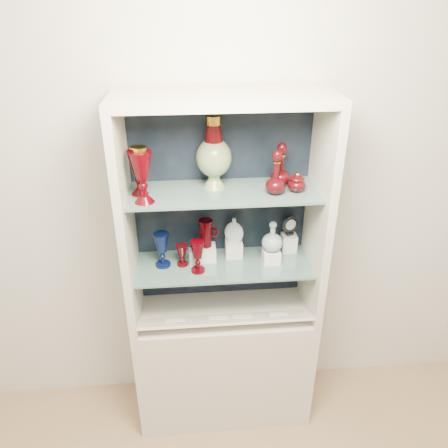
{
  "coord_description": "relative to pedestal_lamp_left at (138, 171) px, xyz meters",
  "views": [
    {
      "loc": [
        -0.17,
        -0.39,
        2.32
      ],
      "look_at": [
        0.0,
        1.53,
        1.3
      ],
      "focal_mm": 35.0,
      "sensor_mm": 36.0,
      "label": 1
    }
  ],
  "objects": [
    {
      "name": "wall_back",
      "position": [
        0.4,
        0.19,
        -0.19
      ],
      "size": [
        3.5,
        0.02,
        2.8
      ],
      "primitive_type": "cube",
      "color": "beige",
      "rests_on": "ground"
    },
    {
      "name": "cabinet_base",
      "position": [
        0.4,
        -0.03,
        -1.21
      ],
      "size": [
        1.0,
        0.4,
        0.75
      ],
      "primitive_type": "cube",
      "color": "beige",
      "rests_on": "ground"
    },
    {
      "name": "cabinet_back_panel",
      "position": [
        0.4,
        0.16,
        -0.26
      ],
      "size": [
        0.98,
        0.02,
        1.15
      ],
      "primitive_type": "cube",
      "color": "black",
      "rests_on": "cabinet_base"
    },
    {
      "name": "cabinet_side_left",
      "position": [
        -0.08,
        -0.03,
        -0.26
      ],
      "size": [
        0.04,
        0.4,
        1.15
      ],
      "primitive_type": "cube",
      "color": "beige",
      "rests_on": "cabinet_base"
    },
    {
      "name": "cabinet_side_right",
      "position": [
        0.88,
        -0.03,
        -0.26
      ],
      "size": [
        0.04,
        0.4,
        1.15
      ],
      "primitive_type": "cube",
      "color": "beige",
      "rests_on": "cabinet_base"
    },
    {
      "name": "cabinet_top_cap",
      "position": [
        0.4,
        -0.03,
        0.33
      ],
      "size": [
        1.0,
        0.4,
        0.04
      ],
      "primitive_type": "cube",
      "color": "beige",
      "rests_on": "cabinet_side_left"
    },
    {
      "name": "shelf_lower",
      "position": [
        0.4,
        -0.01,
        -0.54
      ],
      "size": [
        0.92,
        0.34,
        0.01
      ],
      "primitive_type": "cube",
      "color": "slate",
      "rests_on": "cabinet_side_left"
    },
    {
      "name": "shelf_upper",
      "position": [
        0.4,
        -0.01,
        -0.12
      ],
      "size": [
        0.92,
        0.34,
        0.01
      ],
      "primitive_type": "cube",
      "color": "slate",
      "rests_on": "cabinet_side_left"
    },
    {
      "name": "label_ledge",
      "position": [
        0.4,
        -0.14,
        -0.81
      ],
      "size": [
        0.92,
        0.17,
        0.09
      ],
      "primitive_type": "cube",
      "rotation": [
        -0.44,
        0.0,
        0.0
      ],
      "color": "beige",
      "rests_on": "cabinet_base"
    },
    {
      "name": "label_card_0",
      "position": [
        0.13,
        -0.14,
        -0.79
      ],
      "size": [
        0.1,
        0.06,
        0.03
      ],
      "primitive_type": "cube",
      "rotation": [
        -0.44,
        0.0,
        0.0
      ],
      "color": "white",
      "rests_on": "label_ledge"
    },
    {
      "name": "label_card_1",
      "position": [
        0.49,
        -0.14,
        -0.79
      ],
      "size": [
        0.1,
        0.06,
        0.03
      ],
      "primitive_type": "cube",
      "rotation": [
        -0.44,
        0.0,
        0.0
      ],
      "color": "white",
      "rests_on": "label_ledge"
    },
    {
      "name": "label_card_2",
      "position": [
        0.69,
        -0.14,
        -0.79
      ],
      "size": [
        0.1,
        0.06,
        0.03
      ],
      "primitive_type": "cube",
      "rotation": [
        -0.44,
        0.0,
        0.0
      ],
      "color": "white",
      "rests_on": "label_ledge"
    },
    {
      "name": "label_card_3",
      "position": [
        0.36,
        -0.14,
        -0.79
      ],
      "size": [
        0.1,
        0.06,
        0.03
      ],
      "primitive_type": "cube",
      "rotation": [
        -0.44,
        0.0,
        0.0
      ],
      "color": "white",
      "rests_on": "label_ledge"
    },
    {
      "name": "pedestal_lamp_left",
      "position": [
        0.0,
        0.0,
        0.0
      ],
      "size": [
        0.11,
        0.11,
        0.23
      ],
      "primitive_type": null,
      "rotation": [
        0.0,
        0.0,
        -0.27
      ],
      "color": "#480006",
      "rests_on": "shelf_upper"
    },
    {
      "name": "pedestal_lamp_right",
      "position": [
        0.03,
        -0.1,
        0.01
      ],
      "size": [
        0.12,
        0.12,
        0.26
      ],
      "primitive_type": null,
      "rotation": [
        0.0,
        0.0,
        -0.24
      ],
      "color": "#480006",
      "rests_on": "shelf_upper"
    },
    {
      "name": "enamel_urn",
      "position": [
        0.36,
        0.05,
        0.06
      ],
      "size": [
        0.2,
        0.2,
        0.35
      ],
      "primitive_type": null,
      "rotation": [
        0.0,
        0.0,
        0.18
      ],
      "color": "#0E491D",
      "rests_on": "shelf_upper"
    },
    {
      "name": "ruby_decanter_a",
      "position": [
        0.65,
        -0.06,
        0.01
      ],
      "size": [
        0.1,
        0.1,
        0.25
      ],
      "primitive_type": null,
      "rotation": [
        0.0,
        0.0,
        0.06
      ],
      "color": "#45080C",
      "rests_on": "shelf_upper"
    },
    {
      "name": "ruby_decanter_b",
      "position": [
        0.69,
        0.04,
        0.0
      ],
      "size": [
        0.12,
        0.12,
        0.24
      ],
      "primitive_type": null,
      "rotation": [
        0.0,
        0.0,
        0.2
      ],
      "color": "#45080C",
      "rests_on": "shelf_upper"
    },
    {
      "name": "lidded_bowl",
      "position": [
        0.75,
        -0.04,
        -0.07
      ],
      "size": [
        0.11,
        0.11,
        0.1
      ],
      "primitive_type": null,
      "rotation": [
        0.0,
        0.0,
        0.38
      ],
      "color": "#45080C",
      "rests_on": "shelf_upper"
    },
    {
      "name": "cobalt_goblet",
      "position": [
        0.08,
        0.01,
        -0.44
      ],
      "size": [
        0.08,
        0.08,
        0.19
      ],
      "primitive_type": null,
      "rotation": [
        0.0,
        0.0,
        0.01
      ],
      "color": "#07123E",
      "rests_on": "shelf_lower"
    },
    {
      "name": "ruby_goblet_tall",
      "position": [
        0.26,
        -0.06,
        -0.45
      ],
      "size": [
        0.1,
        0.1,
        0.18
      ],
      "primitive_type": null,
      "rotation": [
        0.0,
        0.0,
        -0.4
      ],
      "color": "#480006",
      "rests_on": "shelf_lower"
    },
    {
      "name": "ruby_goblet_small",
      "position": [
        0.18,
        0.0,
        -0.48
      ],
      "size": [
        0.08,
        0.08,
        0.12
      ],
      "primitive_type": null,
      "rotation": [
        0.0,
        0.0,
        0.33
      ],
      "color": "#45080C",
      "rests_on": "shelf_lower"
    },
    {
      "name": "riser_ruby_pitcher",
      "position": [
        0.31,
        0.05,
        -0.5
      ],
      "size": [
        0.1,
        0.1,
        0.08
      ],
      "primitive_type": "cube",
      "color": "silver",
      "rests_on": "shelf_lower"
    },
    {
      "name": "ruby_pitcher",
      "position": [
        0.31,
        0.05,
        -0.38
      ],
      "size": [
        0.13,
        0.1,
        0.15
      ],
      "primitive_type": null,
      "rotation": [
        0.0,
        0.0,
        -0.21
      ],
      "color": "#480006",
      "rests_on": "riser_ruby_pitcher"
    },
    {
      "name": "clear_square_bottle",
      "position": [
        0.24,
        -0.0,
        -0.47
      ],
      "size": [
        0.05,
        0.05,
        0.14
      ],
      "primitive_type": null,
      "rotation": [
        0.0,
        0.0,
        0.09
      ],
      "color": "#92A6AC",
      "rests_on": "shelf_lower"
    },
    {
      "name": "riser_flat_flask",
      "position": [
        0.46,
        0.07,
        -0.49
      ],
      "size": [
        0.09,
        0.09,
        0.09
      ],
      "primitive_type": "cube",
      "color": "silver",
      "rests_on": "shelf_lower"
    },
    {
      "name": "flat_flask",
      "position": [
        0.46,
        0.07,
        -0.38
      ],
      "size": [
        0.11,
        0.07,
        0.14
      ],
      "primitive_type": null,
      "rotation": [
        0.0,
        0.0,
        -0.27
      ],
      "color": "silver",
      "rests_on": "riser_flat_flask"
    },
    {
      "name": "riser_clear_round_decanter",
      "position": [
        0.66,
        -0.01,
        -0.5
      ],
      "size": [
        0.09,
        0.09,
        0.07
      ],
      "primitive_type": "cube",
      "color": "silver",
      "rests_on": "shelf_lower"
    },
    {
      "name": "clear_round_decanter",
      "position": [
        0.66,
        -0.01,
        -0.39
      ],
      "size": [
        0.14,
        0.14,
        0.16
      ],
      "primitive_type": null,
      "rotation": [
        0.0,
        0.0,
        -0.31
      ],
      "color": "#92A6AC",
      "rests_on": "riser_clear_round_decanter"
    },
    {
      "name": "riser_cameo_medallion",
      "position": [
        0.77,
        0.1,
        -0.49
      ],
      "size": [
        0.08,
        0.08,
        0.1
      ],
      "primitive_type": "cube",
      "color": "silver",
      "rests_on": "shelf_lower"
    },
    {
      "name": "cameo_medallion",
      "position": [
        0.77,
        0.1,
        -0.38
      ],
      "size": [
        0.11,
        0.07,
        0.12
      ],
      "primitive_type": null,
      "rotation": [
        0.0,
        0.0,
        0.31
      ],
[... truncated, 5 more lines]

